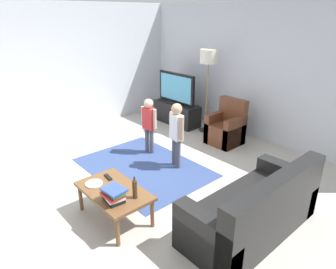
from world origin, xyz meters
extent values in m
plane|color=#B2ADA3|center=(0.00, 0.00, 0.00)|extent=(7.80, 7.80, 0.00)
cube|color=silver|center=(0.00, 3.00, 1.35)|extent=(6.00, 0.12, 2.70)
cube|color=silver|center=(-3.00, 0.00, 1.35)|extent=(0.12, 6.00, 2.70)
cube|color=#33477A|center=(-0.35, 0.35, 0.00)|extent=(2.20, 1.60, 0.01)
cube|color=black|center=(-1.61, 2.30, 0.25)|extent=(1.20, 0.44, 0.50)
cube|color=black|center=(-1.61, 2.25, 0.10)|extent=(1.10, 0.32, 0.03)
cube|color=black|center=(-1.61, 2.28, 0.52)|extent=(0.44, 0.28, 0.03)
cube|color=black|center=(-1.61, 2.28, 0.87)|extent=(1.10, 0.07, 0.68)
cube|color=#59B2D8|center=(-1.61, 2.24, 0.87)|extent=(1.00, 0.01, 0.58)
cube|color=black|center=(1.77, 0.35, 0.21)|extent=(0.80, 1.80, 0.42)
cube|color=black|center=(2.07, 0.35, 0.43)|extent=(0.20, 1.80, 0.86)
cube|color=black|center=(1.77, -0.45, 0.30)|extent=(0.80, 0.20, 0.60)
cube|color=black|center=(1.77, 1.15, 0.30)|extent=(0.80, 0.20, 0.60)
cube|color=#B22823|center=(1.92, 0.90, 0.56)|extent=(0.10, 0.32, 0.32)
cube|color=brown|center=(-0.09, 2.20, 0.21)|extent=(0.60, 0.60, 0.42)
cube|color=brown|center=(-0.09, 2.42, 0.45)|extent=(0.60, 0.16, 0.90)
cube|color=brown|center=(-0.33, 2.20, 0.30)|extent=(0.12, 0.60, 0.60)
cube|color=brown|center=(0.15, 2.20, 0.30)|extent=(0.12, 0.60, 0.60)
cylinder|color=#262626|center=(-0.83, 2.45, 0.01)|extent=(0.28, 0.28, 0.02)
cylinder|color=#99844C|center=(-0.83, 2.45, 0.76)|extent=(0.03, 0.03, 1.50)
cylinder|color=silver|center=(-0.83, 2.45, 1.64)|extent=(0.36, 0.36, 0.28)
cylinder|color=#4C4C59|center=(-0.82, 0.79, 0.24)|extent=(0.08, 0.08, 0.47)
cylinder|color=#4C4C59|center=(-0.71, 0.81, 0.24)|extent=(0.08, 0.08, 0.47)
cube|color=red|center=(-0.76, 0.80, 0.68)|extent=(0.24, 0.16, 0.41)
sphere|color=beige|center=(-0.76, 0.80, 0.96)|extent=(0.17, 0.17, 0.17)
cylinder|color=beige|center=(-0.90, 0.78, 0.70)|extent=(0.06, 0.06, 0.37)
cylinder|color=beige|center=(-0.62, 0.83, 0.70)|extent=(0.06, 0.06, 0.37)
cylinder|color=#4C4C59|center=(-0.07, 0.81, 0.25)|extent=(0.08, 0.08, 0.51)
cylinder|color=#4C4C59|center=(0.04, 0.79, 0.25)|extent=(0.08, 0.08, 0.51)
cube|color=white|center=(-0.02, 0.80, 0.73)|extent=(0.26, 0.18, 0.44)
sphere|color=tan|center=(-0.02, 0.80, 1.03)|extent=(0.18, 0.18, 0.18)
cylinder|color=tan|center=(-0.17, 0.83, 0.75)|extent=(0.07, 0.07, 0.39)
cylinder|color=tan|center=(0.14, 0.77, 0.75)|extent=(0.07, 0.07, 0.39)
cube|color=brown|center=(0.50, -0.74, 0.40)|extent=(1.00, 0.60, 0.04)
cylinder|color=brown|center=(0.05, -0.99, 0.19)|extent=(0.05, 0.05, 0.38)
cylinder|color=brown|center=(0.95, -0.99, 0.19)|extent=(0.05, 0.05, 0.38)
cylinder|color=brown|center=(0.05, -0.49, 0.19)|extent=(0.05, 0.05, 0.38)
cylinder|color=brown|center=(0.95, -0.49, 0.19)|extent=(0.05, 0.05, 0.38)
cube|color=black|center=(0.70, -0.87, 0.44)|extent=(0.27, 0.20, 0.04)
cube|color=white|center=(0.71, -0.87, 0.48)|extent=(0.26, 0.22, 0.03)
cube|color=red|center=(0.70, -0.88, 0.51)|extent=(0.26, 0.20, 0.03)
cube|color=#388C4C|center=(0.71, -0.86, 0.55)|extent=(0.27, 0.17, 0.04)
cube|color=#334CA5|center=(0.72, -0.87, 0.58)|extent=(0.28, 0.24, 0.02)
cylinder|color=#4C3319|center=(0.82, -0.64, 0.53)|extent=(0.06, 0.06, 0.23)
cylinder|color=#4C3319|center=(0.82, -0.64, 0.68)|extent=(0.02, 0.02, 0.06)
cube|color=black|center=(0.20, -0.64, 0.43)|extent=(0.17, 0.07, 0.02)
cylinder|color=white|center=(0.22, -0.86, 0.43)|extent=(0.22, 0.22, 0.02)
cube|color=silver|center=(0.24, -0.86, 0.44)|extent=(0.15, 0.02, 0.01)
camera|label=1|loc=(3.33, -2.34, 2.46)|focal=31.91mm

